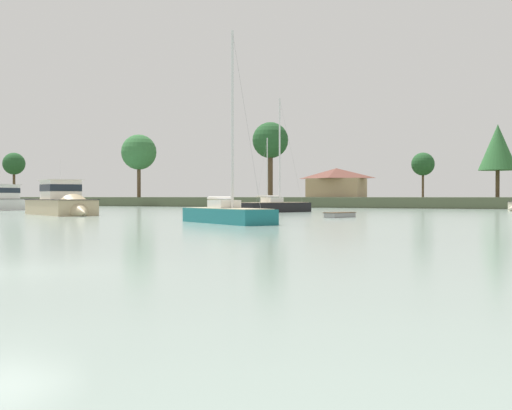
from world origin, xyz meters
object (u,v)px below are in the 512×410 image
Objects in this scene: cruiser_sand at (64,208)px; sailboat_navy at (269,207)px; dinghy_grey at (340,216)px; sailboat_black at (275,210)px; sailboat_teal at (227,219)px.

sailboat_navy is at bearing 86.53° from cruiser_sand.
dinghy_grey is at bearing -58.04° from sailboat_navy.
dinghy_grey is 0.30× the size of sailboat_navy.
dinghy_grey is (11.24, -13.14, -0.13)m from sailboat_black.
sailboat_navy reaches higher than cruiser_sand.
cruiser_sand is at bearing -169.64° from dinghy_grey.
sailboat_teal reaches higher than cruiser_sand.
sailboat_navy is at bearing 111.29° from sailboat_teal.
sailboat_navy is (2.32, 38.31, -0.44)m from cruiser_sand.
dinghy_grey is at bearing 10.36° from cruiser_sand.
sailboat_black is at bearing 107.70° from sailboat_teal.
sailboat_black reaches higher than sailboat_navy.
sailboat_black is at bearing -64.43° from sailboat_navy.
sailboat_teal is 13.47m from dinghy_grey.
sailboat_navy reaches higher than dinghy_grey.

